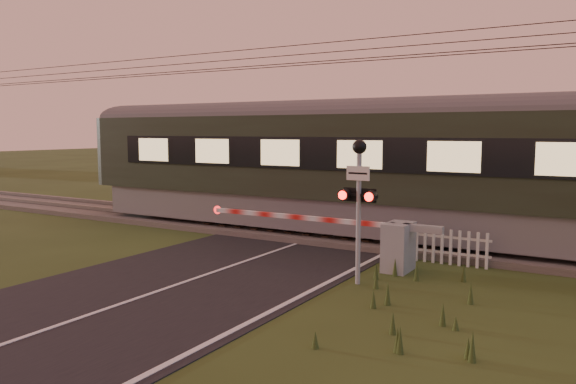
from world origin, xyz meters
The scene contains 7 objects.
ground centered at (0.00, 0.00, 0.00)m, with size 160.00×160.00×0.00m, color #2E3C17.
road centered at (0.02, -0.23, 0.01)m, with size 6.00×140.00×0.03m.
track_bed centered at (0.00, 6.50, 0.07)m, with size 140.00×3.40×0.39m.
overhead_wires centered at (0.00, 6.50, 5.72)m, with size 120.00×0.62×0.62m.
boom_gate centered at (3.42, 3.35, 0.66)m, with size 6.68×0.91×1.20m.
crossing_signal centered at (3.34, 1.77, 2.19)m, with size 0.81×0.34×3.18m.
picket_fence centered at (4.19, 4.60, 0.45)m, with size 2.85×0.07×0.90m.
Camera 1 is at (8.24, -9.41, 3.37)m, focal length 35.00 mm.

